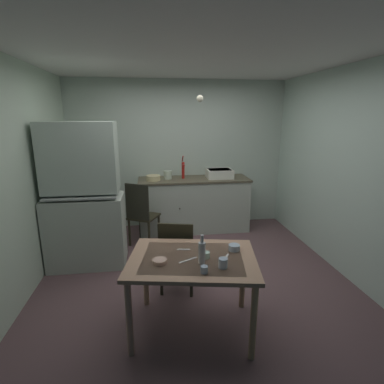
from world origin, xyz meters
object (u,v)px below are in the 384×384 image
object	(u,v)px
chair_by_counter	(141,213)
serving_bowl_wide	(160,261)
hutch_cabinet	(84,201)
glass_bottle	(202,252)
sink_basin	(219,173)
chair_far_side	(177,253)
dining_table	(192,267)
teacup_mint	(223,263)
hand_pump	(183,169)
mixing_bowl_counter	(153,178)

from	to	relation	value
chair_by_counter	serving_bowl_wide	bearing A→B (deg)	-83.74
hutch_cabinet	chair_by_counter	size ratio (longest dim) A/B	1.90
glass_bottle	serving_bowl_wide	bearing A→B (deg)	172.10
sink_basin	serving_bowl_wide	xyz separation A→B (m)	(-1.12, -2.59, -0.25)
chair_far_side	glass_bottle	world-z (taller)	glass_bottle
dining_table	serving_bowl_wide	xyz separation A→B (m)	(-0.30, -0.06, 0.11)
sink_basin	teacup_mint	distance (m)	2.82
hand_pump	chair_by_counter	size ratio (longest dim) A/B	0.39
sink_basin	mixing_bowl_counter	bearing A→B (deg)	-177.49
mixing_bowl_counter	hutch_cabinet	bearing A→B (deg)	-131.57
teacup_mint	hand_pump	bearing A→B (deg)	90.63
mixing_bowl_counter	chair_by_counter	size ratio (longest dim) A/B	0.24
serving_bowl_wide	teacup_mint	size ratio (longest dim) A/B	1.49
teacup_mint	hutch_cabinet	bearing A→B (deg)	131.03
glass_bottle	teacup_mint	bearing A→B (deg)	-33.02
hutch_cabinet	hand_pump	xyz separation A→B (m)	(1.42, 1.12, 0.20)
chair_by_counter	teacup_mint	xyz separation A→B (m)	(0.75, -2.19, 0.26)
hand_pump	serving_bowl_wide	bearing A→B (deg)	-100.57
hutch_cabinet	chair_by_counter	xyz separation A→B (m)	(0.71, 0.51, -0.37)
teacup_mint	glass_bottle	size ratio (longest dim) A/B	0.32
teacup_mint	glass_bottle	distance (m)	0.20
dining_table	chair_far_side	bearing A→B (deg)	97.13
serving_bowl_wide	mixing_bowl_counter	bearing A→B (deg)	90.47
teacup_mint	mixing_bowl_counter	bearing A→B (deg)	101.39
mixing_bowl_counter	teacup_mint	world-z (taller)	mixing_bowl_counter
glass_bottle	chair_far_side	bearing A→B (deg)	101.00
sink_basin	mixing_bowl_counter	size ratio (longest dim) A/B	1.86
chair_far_side	hutch_cabinet	bearing A→B (deg)	144.78
chair_far_side	teacup_mint	bearing A→B (deg)	-70.30
mixing_bowl_counter	chair_far_side	world-z (taller)	mixing_bowl_counter
serving_bowl_wide	sink_basin	bearing A→B (deg)	66.66
sink_basin	glass_bottle	world-z (taller)	sink_basin
sink_basin	hand_pump	world-z (taller)	hand_pump
hutch_cabinet	chair_by_counter	world-z (taller)	hutch_cabinet
sink_basin	hutch_cabinet	bearing A→B (deg)	-152.29
sink_basin	hand_pump	xyz separation A→B (m)	(-0.63, 0.05, 0.09)
sink_basin	chair_far_side	distance (m)	2.16
sink_basin	chair_by_counter	xyz separation A→B (m)	(-1.34, -0.56, -0.48)
sink_basin	dining_table	world-z (taller)	sink_basin
hutch_cabinet	glass_bottle	size ratio (longest dim) A/B	7.35
glass_bottle	hutch_cabinet	bearing A→B (deg)	129.53
hutch_cabinet	dining_table	world-z (taller)	hutch_cabinet
dining_table	teacup_mint	size ratio (longest dim) A/B	15.15
chair_far_side	teacup_mint	xyz separation A→B (m)	(0.31, -0.86, 0.31)
hand_pump	chair_by_counter	xyz separation A→B (m)	(-0.72, -0.61, -0.57)
hand_pump	glass_bottle	size ratio (longest dim) A/B	1.50
mixing_bowl_counter	chair_far_side	bearing A→B (deg)	-82.71
dining_table	mixing_bowl_counter	bearing A→B (deg)	97.25
chair_by_counter	serving_bowl_wide	distance (m)	2.06
sink_basin	dining_table	bearing A→B (deg)	-108.03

